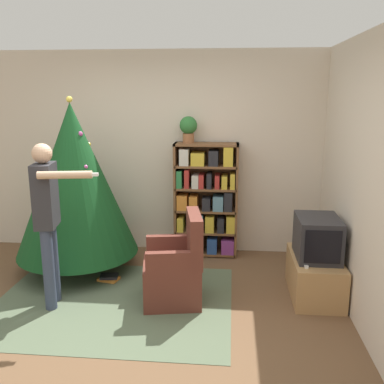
{
  "coord_description": "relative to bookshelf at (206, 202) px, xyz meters",
  "views": [
    {
      "loc": [
        0.88,
        -3.46,
        2.07
      ],
      "look_at": [
        0.47,
        0.9,
        1.05
      ],
      "focal_mm": 40.0,
      "sensor_mm": 36.0,
      "label": 1
    }
  ],
  "objects": [
    {
      "name": "armchair",
      "position": [
        -0.22,
        -1.32,
        -0.38
      ],
      "size": [
        0.66,
        0.65,
        0.92
      ],
      "rotation": [
        0.0,
        0.0,
        -1.39
      ],
      "color": "brown",
      "rests_on": "ground_plane"
    },
    {
      "name": "television",
      "position": [
        1.2,
        -1.07,
        -0.07
      ],
      "size": [
        0.42,
        0.56,
        0.42
      ],
      "color": "#28282D",
      "rests_on": "tv_stand"
    },
    {
      "name": "standing_person",
      "position": [
        -1.42,
        -1.51,
        0.25
      ],
      "size": [
        0.68,
        0.46,
        1.62
      ],
      "rotation": [
        0.0,
        0.0,
        -1.4
      ],
      "color": "#38425B",
      "rests_on": "ground_plane"
    },
    {
      "name": "tv_stand",
      "position": [
        1.2,
        -1.07,
        -0.49
      ],
      "size": [
        0.49,
        0.85,
        0.43
      ],
      "color": "tan",
      "rests_on": "ground_plane"
    },
    {
      "name": "game_remote",
      "position": [
        1.06,
        -1.32,
        -0.27
      ],
      "size": [
        0.04,
        0.12,
        0.02
      ],
      "color": "white",
      "rests_on": "tv_stand"
    },
    {
      "name": "christmas_tree",
      "position": [
        -1.48,
        -0.63,
        0.38
      ],
      "size": [
        1.41,
        1.41,
        2.04
      ],
      "color": "#4C3323",
      "rests_on": "ground_plane"
    },
    {
      "name": "ground_plane",
      "position": [
        -0.56,
        -1.83,
        -0.71
      ],
      "size": [
        14.0,
        14.0,
        0.0
      ],
      "primitive_type": "plane",
      "color": "brown"
    },
    {
      "name": "book_pile_near_tree",
      "position": [
        -1.04,
        -0.92,
        -0.68
      ],
      "size": [
        0.25,
        0.2,
        0.07
      ],
      "color": "orange",
      "rests_on": "ground_plane"
    },
    {
      "name": "wall_right",
      "position": [
        1.52,
        -1.83,
        0.59
      ],
      "size": [
        0.1,
        8.0,
        2.6
      ],
      "color": "beige",
      "rests_on": "ground_plane"
    },
    {
      "name": "wall_back",
      "position": [
        -0.56,
        0.23,
        0.59
      ],
      "size": [
        8.0,
        0.1,
        2.6
      ],
      "color": "beige",
      "rests_on": "ground_plane"
    },
    {
      "name": "potted_plant",
      "position": [
        -0.22,
        0.01,
        0.94
      ],
      "size": [
        0.22,
        0.22,
        0.33
      ],
      "color": "#935B38",
      "rests_on": "bookshelf"
    },
    {
      "name": "area_rug",
      "position": [
        -0.84,
        -1.42,
        -0.7
      ],
      "size": [
        2.38,
        1.87,
        0.01
      ],
      "color": "#56664C",
      "rests_on": "ground_plane"
    },
    {
      "name": "bookshelf",
      "position": [
        0.0,
        0.0,
        0.0
      ],
      "size": [
        0.81,
        0.3,
        1.46
      ],
      "color": "brown",
      "rests_on": "ground_plane"
    }
  ]
}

